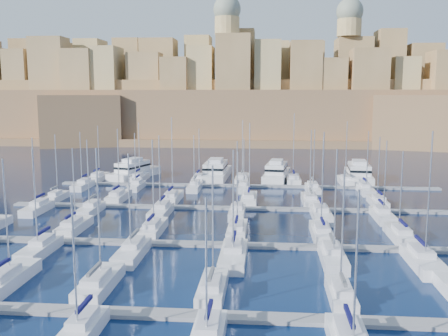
# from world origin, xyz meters

# --- Properties ---
(ground) EXTENTS (600.00, 600.00, 0.00)m
(ground) POSITION_xyz_m (0.00, 0.00, 0.00)
(ground) COLOR black
(ground) RESTS_ON ground
(pontoon_near) EXTENTS (84.00, 2.00, 0.40)m
(pontoon_near) POSITION_xyz_m (0.00, -34.00, 0.20)
(pontoon_near) COLOR slate
(pontoon_near) RESTS_ON ground
(pontoon_mid_near) EXTENTS (84.00, 2.00, 0.40)m
(pontoon_mid_near) POSITION_xyz_m (0.00, -12.00, 0.20)
(pontoon_mid_near) COLOR slate
(pontoon_mid_near) RESTS_ON ground
(pontoon_mid_far) EXTENTS (84.00, 2.00, 0.40)m
(pontoon_mid_far) POSITION_xyz_m (0.00, 10.00, 0.20)
(pontoon_mid_far) COLOR slate
(pontoon_mid_far) RESTS_ON ground
(pontoon_far) EXTENTS (84.00, 2.00, 0.40)m
(pontoon_far) POSITION_xyz_m (0.00, 32.00, 0.20)
(pontoon_far) COLOR slate
(pontoon_far) RESTS_ON ground
(sailboat_1) EXTENTS (3.04, 10.13, 14.12)m
(sailboat_1) POSITION_xyz_m (-23.30, -28.06, 0.75)
(sailboat_1) COLOR silver
(sailboat_1) RESTS_ON ground
(sailboat_2) EXTENTS (2.87, 9.55, 15.37)m
(sailboat_2) POSITION_xyz_m (-13.00, -28.34, 0.76)
(sailboat_2) COLOR silver
(sailboat_2) RESTS_ON ground
(sailboat_3) EXTENTS (2.66, 8.87, 13.78)m
(sailboat_3) POSITION_xyz_m (-0.90, -28.68, 0.74)
(sailboat_3) COLOR silver
(sailboat_3) RESTS_ON ground
(sailboat_4) EXTENTS (2.37, 7.90, 13.55)m
(sailboat_4) POSITION_xyz_m (12.08, -29.15, 0.73)
(sailboat_4) COLOR silver
(sailboat_4) RESTS_ON ground
(sailboat_8) EXTENTS (2.53, 8.42, 12.93)m
(sailboat_8) POSITION_xyz_m (-10.97, -39.10, 0.73)
(sailboat_8) COLOR silver
(sailboat_8) RESTS_ON ground
(sailboat_13) EXTENTS (2.78, 9.26, 12.85)m
(sailboat_13) POSITION_xyz_m (-24.33, -6.48, 0.74)
(sailboat_13) COLOR silver
(sailboat_13) RESTS_ON ground
(sailboat_14) EXTENTS (2.74, 9.13, 14.24)m
(sailboat_14) POSITION_xyz_m (-12.19, -6.55, 0.75)
(sailboat_14) COLOR silver
(sailboat_14) RESTS_ON ground
(sailboat_15) EXTENTS (2.72, 9.07, 12.61)m
(sailboat_15) POSITION_xyz_m (0.32, -6.58, 0.73)
(sailboat_15) COLOR silver
(sailboat_15) RESTS_ON ground
(sailboat_16) EXTENTS (2.76, 9.20, 14.81)m
(sailboat_16) POSITION_xyz_m (12.53, -6.52, 0.75)
(sailboat_16) COLOR silver
(sailboat_16) RESTS_ON ground
(sailboat_17) EXTENTS (2.76, 9.19, 12.91)m
(sailboat_17) POSITION_xyz_m (23.60, -6.52, 0.74)
(sailboat_17) COLOR silver
(sailboat_17) RESTS_ON ground
(sailboat_19) EXTENTS (2.72, 9.06, 14.14)m
(sailboat_19) POSITION_xyz_m (-24.60, -17.41, 0.74)
(sailboat_19) COLOR silver
(sailboat_19) RESTS_ON ground
(sailboat_20) EXTENTS (2.86, 9.54, 13.67)m
(sailboat_20) POSITION_xyz_m (-12.35, -17.65, 0.74)
(sailboat_20) COLOR silver
(sailboat_20) RESTS_ON ground
(sailboat_21) EXTENTS (3.12, 10.40, 14.29)m
(sailboat_21) POSITION_xyz_m (0.56, -18.08, 0.76)
(sailboat_21) COLOR silver
(sailboat_21) RESTS_ON ground
(sailboat_22) EXTENTS (2.82, 9.40, 14.42)m
(sailboat_22) POSITION_xyz_m (12.75, -17.58, 0.75)
(sailboat_22) COLOR silver
(sailboat_22) RESTS_ON ground
(sailboat_23) EXTENTS (3.08, 10.27, 16.67)m
(sailboat_23) POSITION_xyz_m (23.38, -18.01, 0.78)
(sailboat_23) COLOR silver
(sailboat_23) RESTS_ON ground
(sailboat_24) EXTENTS (2.19, 7.30, 13.14)m
(sailboat_24) POSITION_xyz_m (-36.09, 14.55, 0.73)
(sailboat_24) COLOR silver
(sailboat_24) RESTS_ON ground
(sailboat_25) EXTENTS (2.83, 9.42, 14.20)m
(sailboat_25) POSITION_xyz_m (-24.13, 15.59, 0.75)
(sailboat_25) COLOR silver
(sailboat_25) RESTS_ON ground
(sailboat_26) EXTENTS (2.87, 9.55, 16.43)m
(sailboat_26) POSITION_xyz_m (-13.57, 15.66, 0.77)
(sailboat_26) COLOR silver
(sailboat_26) RESTS_ON ground
(sailboat_27) EXTENTS (2.87, 9.55, 15.45)m
(sailboat_27) POSITION_xyz_m (1.29, 15.66, 0.76)
(sailboat_27) COLOR silver
(sailboat_27) RESTS_ON ground
(sailboat_28) EXTENTS (2.85, 9.51, 14.23)m
(sailboat_28) POSITION_xyz_m (12.76, 15.64, 0.75)
(sailboat_28) COLOR silver
(sailboat_28) RESTS_ON ground
(sailboat_29) EXTENTS (2.58, 8.59, 13.06)m
(sailboat_29) POSITION_xyz_m (25.16, 15.19, 0.73)
(sailboat_29) COLOR silver
(sailboat_29) RESTS_ON ground
(sailboat_30) EXTENTS (2.64, 8.79, 13.48)m
(sailboat_30) POSITION_xyz_m (-35.37, 4.72, 0.74)
(sailboat_30) COLOR silver
(sailboat_30) RESTS_ON ground
(sailboat_31) EXTENTS (2.63, 8.77, 13.19)m
(sailboat_31) POSITION_xyz_m (-25.80, 4.73, 0.73)
(sailboat_31) COLOR silver
(sailboat_31) RESTS_ON ground
(sailboat_32) EXTENTS (2.87, 9.56, 14.06)m
(sailboat_32) POSITION_xyz_m (-13.33, 4.34, 0.75)
(sailboat_32) COLOR silver
(sailboat_32) RESTS_ON ground
(sailboat_33) EXTENTS (2.55, 8.51, 13.14)m
(sailboat_33) POSITION_xyz_m (-0.35, 4.85, 0.73)
(sailboat_33) COLOR silver
(sailboat_33) RESTS_ON ground
(sailboat_34) EXTENTS (3.00, 10.00, 14.83)m
(sailboat_34) POSITION_xyz_m (13.66, 4.12, 0.76)
(sailboat_34) COLOR silver
(sailboat_34) RESTS_ON ground
(sailboat_35) EXTENTS (2.70, 9.00, 13.44)m
(sailboat_35) POSITION_xyz_m (23.67, 4.61, 0.74)
(sailboat_35) COLOR silver
(sailboat_35) RESTS_ON ground
(sailboat_36) EXTENTS (2.68, 8.92, 13.33)m
(sailboat_36) POSITION_xyz_m (-35.53, 37.35, 0.74)
(sailboat_36) COLOR silver
(sailboat_36) RESTS_ON ground
(sailboat_37) EXTENTS (2.77, 9.23, 14.10)m
(sailboat_37) POSITION_xyz_m (-25.68, 37.50, 0.75)
(sailboat_37) COLOR silver
(sailboat_37) RESTS_ON ground
(sailboat_38) EXTENTS (2.60, 8.66, 12.78)m
(sailboat_38) POSITION_xyz_m (-11.27, 37.22, 0.73)
(sailboat_38) COLOR silver
(sailboat_38) RESTS_ON ground
(sailboat_39) EXTENTS (3.08, 10.26, 14.81)m
(sailboat_39) POSITION_xyz_m (-1.13, 38.01, 0.76)
(sailboat_39) COLOR silver
(sailboat_39) RESTS_ON ground
(sailboat_40) EXTENTS (3.15, 10.49, 16.41)m
(sailboat_40) POSITION_xyz_m (10.75, 38.12, 0.78)
(sailboat_40) COLOR silver
(sailboat_40) RESTS_ON ground
(sailboat_41) EXTENTS (2.74, 9.13, 14.65)m
(sailboat_41) POSITION_xyz_m (22.68, 37.45, 0.75)
(sailboat_41) COLOR silver
(sailboat_41) RESTS_ON ground
(sailboat_42) EXTENTS (2.57, 8.57, 12.76)m
(sailboat_42) POSITION_xyz_m (-35.46, 26.82, 0.73)
(sailboat_42) COLOR silver
(sailboat_42) RESTS_ON ground
(sailboat_43) EXTENTS (2.37, 7.90, 12.56)m
(sailboat_43) POSITION_xyz_m (-23.62, 27.15, 0.72)
(sailboat_43) COLOR silver
(sailboat_43) RESTS_ON ground
(sailboat_44) EXTENTS (2.44, 8.12, 12.20)m
(sailboat_44) POSITION_xyz_m (-10.85, 27.05, 0.72)
(sailboat_44) COLOR silver
(sailboat_44) RESTS_ON ground
(sailboat_45) EXTENTS (2.32, 7.74, 11.48)m
(sailboat_45) POSITION_xyz_m (-0.26, 27.23, 0.71)
(sailboat_45) COLOR silver
(sailboat_45) RESTS_ON ground
(sailboat_46) EXTENTS (2.79, 9.29, 13.63)m
(sailboat_46) POSITION_xyz_m (14.27, 26.47, 0.74)
(sailboat_46) COLOR silver
(sailboat_46) RESTS_ON ground
(sailboat_47) EXTENTS (2.61, 8.70, 13.34)m
(sailboat_47) POSITION_xyz_m (25.17, 26.76, 0.73)
(sailboat_47) COLOR silver
(sailboat_47) RESTS_ON ground
(motor_yacht_a) EXTENTS (10.14, 17.60, 5.25)m
(motor_yacht_a) POSITION_xyz_m (-28.05, 41.62, 1.73)
(motor_yacht_a) COLOR silver
(motor_yacht_a) RESTS_ON ground
(motor_yacht_b) EXTENTS (6.25, 19.10, 5.25)m
(motor_yacht_b) POSITION_xyz_m (-7.80, 42.60, 1.73)
(motor_yacht_b) COLOR silver
(motor_yacht_b) RESTS_ON ground
(motor_yacht_c) EXTENTS (7.27, 17.42, 5.25)m
(motor_yacht_c) POSITION_xyz_m (6.96, 41.62, 1.73)
(motor_yacht_c) COLOR silver
(motor_yacht_c) RESTS_ON ground
(motor_yacht_d) EXTENTS (7.14, 18.83, 5.25)m
(motor_yacht_d) POSITION_xyz_m (26.46, 42.34, 1.73)
(motor_yacht_d) COLOR silver
(motor_yacht_d) RESTS_ON ground
(fortified_city) EXTENTS (460.00, 108.95, 59.52)m
(fortified_city) POSITION_xyz_m (-0.19, 155.26, 14.74)
(fortified_city) COLOR brown
(fortified_city) RESTS_ON ground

